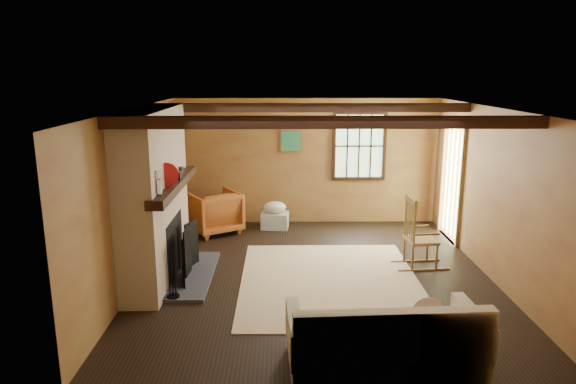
{
  "coord_description": "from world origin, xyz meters",
  "views": [
    {
      "loc": [
        -0.48,
        -6.95,
        2.88
      ],
      "look_at": [
        -0.38,
        0.4,
        1.15
      ],
      "focal_mm": 32.0,
      "sensor_mm": 36.0,
      "label": 1
    }
  ],
  "objects_px": {
    "sofa": "(386,343)",
    "armchair": "(214,212)",
    "rocking_chair": "(419,238)",
    "fireplace": "(156,203)",
    "laundry_basket": "(275,220)"
  },
  "relations": [
    {
      "from": "fireplace",
      "to": "sofa",
      "type": "xyz_separation_m",
      "value": [
        2.77,
        -2.39,
        -0.83
      ]
    },
    {
      "from": "rocking_chair",
      "to": "laundry_basket",
      "type": "distance_m",
      "value": 2.97
    },
    {
      "from": "sofa",
      "to": "armchair",
      "type": "height_order",
      "value": "armchair"
    },
    {
      "from": "sofa",
      "to": "armchair",
      "type": "bearing_deg",
      "value": 113.67
    },
    {
      "from": "sofa",
      "to": "armchair",
      "type": "xyz_separation_m",
      "value": [
        -2.25,
        4.49,
        0.11
      ]
    },
    {
      "from": "armchair",
      "to": "sofa",
      "type": "bearing_deg",
      "value": 85.29
    },
    {
      "from": "rocking_chair",
      "to": "laundry_basket",
      "type": "height_order",
      "value": "rocking_chair"
    },
    {
      "from": "rocking_chair",
      "to": "armchair",
      "type": "relative_size",
      "value": 1.28
    },
    {
      "from": "fireplace",
      "to": "laundry_basket",
      "type": "distance_m",
      "value": 3.0
    },
    {
      "from": "sofa",
      "to": "laundry_basket",
      "type": "bearing_deg",
      "value": 100.69
    },
    {
      "from": "rocking_chair",
      "to": "sofa",
      "type": "xyz_separation_m",
      "value": [
        -1.03,
        -2.74,
        -0.18
      ]
    },
    {
      "from": "rocking_chair",
      "to": "sofa",
      "type": "relative_size",
      "value": 0.56
    },
    {
      "from": "armchair",
      "to": "fireplace",
      "type": "bearing_deg",
      "value": 44.76
    },
    {
      "from": "fireplace",
      "to": "armchair",
      "type": "bearing_deg",
      "value": 76.12
    },
    {
      "from": "rocking_chair",
      "to": "sofa",
      "type": "bearing_deg",
      "value": 153.62
    }
  ]
}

